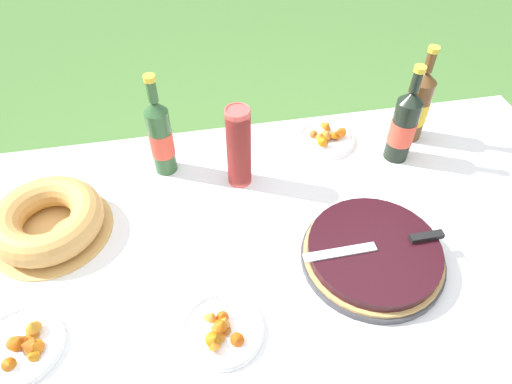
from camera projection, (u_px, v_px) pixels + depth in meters
name	position (u px, v px, depth m)	size (l,w,h in m)	color
ground_plane	(283.00, 353.00, 1.83)	(16.00, 16.00, 0.00)	#4C7A38
garden_table	(293.00, 248.00, 1.32)	(1.86, 1.00, 0.77)	#A87A47
tablecloth	(294.00, 236.00, 1.28)	(1.87, 1.01, 0.10)	white
berry_tart	(373.00, 254.00, 1.19)	(0.38, 0.38, 0.06)	#38383D
serving_knife	(386.00, 244.00, 1.17)	(0.38, 0.03, 0.01)	silver
bundt_cake	(47.00, 220.00, 1.24)	(0.33, 0.33, 0.09)	tan
cup_stack	(239.00, 148.00, 1.32)	(0.07, 0.07, 0.27)	#E04C47
cider_bottle_green	(161.00, 137.00, 1.36)	(0.07, 0.07, 0.34)	#2D562D
cider_bottle_amber	(417.00, 105.00, 1.48)	(0.08, 0.08, 0.33)	brown
juice_bottle_red	(404.00, 126.00, 1.40)	(0.08, 0.08, 0.33)	black
snack_plate_near	(327.00, 138.00, 1.54)	(0.19, 0.19, 0.06)	white
snack_plate_left	(20.00, 346.00, 1.03)	(0.20, 0.20, 0.06)	white
snack_plate_right	(222.00, 329.00, 1.06)	(0.20, 0.20, 0.05)	white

